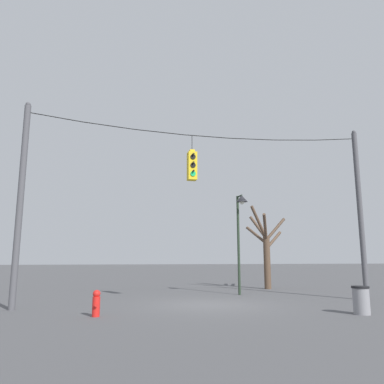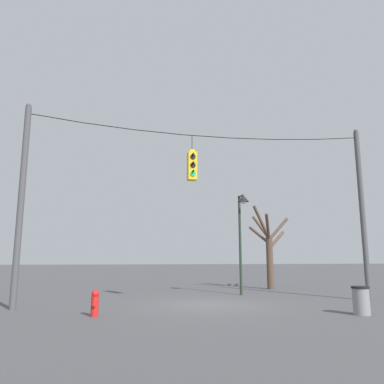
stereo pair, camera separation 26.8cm
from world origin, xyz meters
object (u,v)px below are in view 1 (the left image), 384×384
traffic_light_over_intersection (192,166)px  fire_hydrant (96,303)px  street_lamp (241,216)px  utility_pole_right (360,212)px  utility_pole_left (20,201)px  trash_bin (361,300)px  bare_tree (266,248)px

traffic_light_over_intersection → fire_hydrant: bearing=-148.1°
traffic_light_over_intersection → street_lamp: bearing=44.1°
utility_pole_right → traffic_light_over_intersection: utility_pole_right is taller
utility_pole_left → street_lamp: 9.51m
traffic_light_over_intersection → street_lamp: 4.49m
fire_hydrant → street_lamp: bearing=38.2°
utility_pole_right → trash_bin: utility_pole_right is taller
street_lamp → trash_bin: bearing=-77.4°
traffic_light_over_intersection → fire_hydrant: traffic_light_over_intersection is taller
fire_hydrant → bare_tree: bearing=42.6°
street_lamp → bare_tree: street_lamp is taller
street_lamp → utility_pole_right: bearing=-34.5°
utility_pole_right → street_lamp: bearing=145.5°
utility_pole_left → traffic_light_over_intersection: bearing=-0.1°
traffic_light_over_intersection → trash_bin: (4.44, -3.42, -4.75)m
traffic_light_over_intersection → utility_pole_left: bearing=179.9°
street_lamp → traffic_light_over_intersection: bearing=-135.9°
utility_pole_left → utility_pole_right: 13.30m
traffic_light_over_intersection → bare_tree: traffic_light_over_intersection is taller
utility_pole_right → fire_hydrant: 11.26m
utility_pole_right → traffic_light_over_intersection: bearing=-179.9°
street_lamp → fire_hydrant: (-6.35, -5.00, -3.23)m
utility_pole_left → fire_hydrant: size_ratio=9.54×
trash_bin → utility_pole_left: bearing=161.9°
utility_pole_left → bare_tree: 13.38m
fire_hydrant → trash_bin: 7.88m
utility_pole_left → street_lamp: (9.05, 2.92, 0.03)m
street_lamp → fire_hydrant: 8.70m
utility_pole_right → street_lamp: 5.15m
utility_pole_right → trash_bin: size_ratio=8.65×
utility_pole_left → traffic_light_over_intersection: size_ratio=4.02×
utility_pole_left → street_lamp: bearing=17.9°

